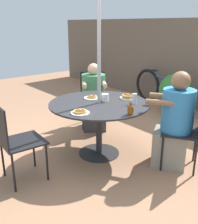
% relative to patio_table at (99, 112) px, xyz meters
% --- Properties ---
extents(ground_plane, '(12.00, 12.00, 0.00)m').
position_rel_patio_table_xyz_m(ground_plane, '(0.00, 0.00, -0.62)').
color(ground_plane, '#9E7051').
extents(patio_table, '(1.32, 1.32, 0.74)m').
position_rel_patio_table_xyz_m(patio_table, '(0.00, 0.00, 0.00)').
color(patio_table, '#28282B').
rests_on(patio_table, ground).
extents(umbrella_pole, '(0.05, 0.05, 2.11)m').
position_rel_patio_table_xyz_m(umbrella_pole, '(0.00, 0.00, 0.44)').
color(umbrella_pole, '#ADADB2').
rests_on(umbrella_pole, ground).
extents(patio_chair_north, '(0.63, 0.63, 0.93)m').
position_rel_patio_table_xyz_m(patio_chair_north, '(-0.95, 0.65, -0.08)').
color(patio_chair_north, black).
rests_on(patio_chair_north, ground).
extents(diner_north, '(0.61, 0.59, 1.11)m').
position_rel_patio_table_xyz_m(diner_north, '(-0.80, 0.55, -0.12)').
color(diner_north, '#3D3D42').
rests_on(diner_north, ground).
extents(patio_chair_east, '(0.48, 0.48, 0.93)m').
position_rel_patio_table_xyz_m(patio_chair_east, '(-0.07, -1.15, -0.08)').
color(patio_chair_east, black).
rests_on(patio_chair_east, ground).
extents(patio_chair_south, '(0.62, 0.62, 0.93)m').
position_rel_patio_table_xyz_m(patio_chair_south, '(0.98, 0.61, -0.08)').
color(patio_chair_south, black).
rests_on(patio_chair_south, ground).
extents(diner_south, '(0.63, 0.59, 1.21)m').
position_rel_patio_table_xyz_m(diner_south, '(0.82, 0.52, -0.07)').
color(diner_south, gray).
rests_on(diner_south, ground).
extents(pancake_plate_a, '(0.22, 0.22, 0.07)m').
position_rel_patio_table_xyz_m(pancake_plate_a, '(0.10, 0.43, 0.15)').
color(pancake_plate_a, white).
rests_on(pancake_plate_a, patio_table).
extents(pancake_plate_b, '(0.22, 0.22, 0.05)m').
position_rel_patio_table_xyz_m(pancake_plate_b, '(-0.22, 0.05, 0.14)').
color(pancake_plate_b, white).
rests_on(pancake_plate_b, patio_table).
extents(pancake_plate_c, '(0.22, 0.22, 0.05)m').
position_rel_patio_table_xyz_m(pancake_plate_c, '(0.20, -0.45, 0.14)').
color(pancake_plate_c, white).
rests_on(pancake_plate_c, patio_table).
extents(syrup_bottle, '(0.09, 0.07, 0.15)m').
position_rel_patio_table_xyz_m(syrup_bottle, '(0.59, -0.03, 0.18)').
color(syrup_bottle, brown).
rests_on(syrup_bottle, patio_table).
extents(coffee_cup, '(0.09, 0.09, 0.10)m').
position_rel_patio_table_xyz_m(coffee_cup, '(0.00, 0.11, 0.17)').
color(coffee_cup, white).
rests_on(coffee_cup, patio_table).
extents(drinking_glass_a, '(0.06, 0.06, 0.14)m').
position_rel_patio_table_xyz_m(drinking_glass_a, '(0.34, 0.31, 0.19)').
color(drinking_glass_a, silver).
rests_on(drinking_glass_a, patio_table).
extents(bicycle, '(1.56, 0.44, 0.76)m').
position_rel_patio_table_xyz_m(bicycle, '(-0.93, 2.52, -0.24)').
color(bicycle, black).
rests_on(bicycle, ground).
extents(potted_shrub, '(0.65, 0.65, 0.83)m').
position_rel_patio_table_xyz_m(potted_shrub, '(-0.29, 2.16, -0.14)').
color(potted_shrub, '#3D3D3F').
rests_on(potted_shrub, ground).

